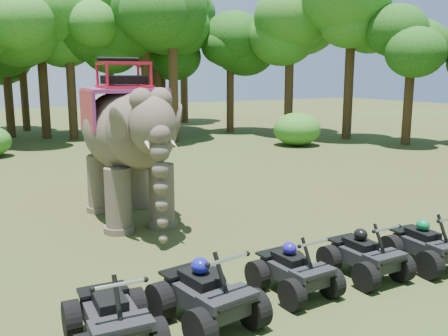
{
  "coord_description": "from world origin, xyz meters",
  "views": [
    {
      "loc": [
        -5.93,
        -9.21,
        4.2
      ],
      "look_at": [
        0.0,
        1.2,
        1.9
      ],
      "focal_mm": 40.0,
      "sensor_mm": 36.0,
      "label": 1
    }
  ],
  "objects_px": {
    "atv_3": "(365,248)",
    "atv_0": "(112,308)",
    "elephant": "(127,140)",
    "atv_4": "(428,238)",
    "atv_2": "(294,263)",
    "atv_1": "(206,285)"
  },
  "relations": [
    {
      "from": "atv_3",
      "to": "atv_0",
      "type": "bearing_deg",
      "value": -178.81
    },
    {
      "from": "elephant",
      "to": "atv_0",
      "type": "bearing_deg",
      "value": -107.6
    },
    {
      "from": "elephant",
      "to": "atv_4",
      "type": "height_order",
      "value": "elephant"
    },
    {
      "from": "atv_0",
      "to": "atv_2",
      "type": "relative_size",
      "value": 1.09
    },
    {
      "from": "atv_1",
      "to": "atv_4",
      "type": "relative_size",
      "value": 1.09
    },
    {
      "from": "atv_1",
      "to": "atv_3",
      "type": "height_order",
      "value": "atv_1"
    },
    {
      "from": "elephant",
      "to": "atv_1",
      "type": "relative_size",
      "value": 2.95
    },
    {
      "from": "atv_1",
      "to": "atv_4",
      "type": "bearing_deg",
      "value": -9.17
    },
    {
      "from": "atv_0",
      "to": "atv_4",
      "type": "xyz_separation_m",
      "value": [
        7.02,
        -0.15,
        -0.03
      ]
    },
    {
      "from": "atv_2",
      "to": "atv_3",
      "type": "relative_size",
      "value": 0.98
    },
    {
      "from": "atv_1",
      "to": "atv_4",
      "type": "xyz_separation_m",
      "value": [
        5.41,
        -0.12,
        -0.06
      ]
    },
    {
      "from": "atv_3",
      "to": "atv_1",
      "type": "bearing_deg",
      "value": -177.99
    },
    {
      "from": "atv_2",
      "to": "atv_3",
      "type": "distance_m",
      "value": 1.77
    },
    {
      "from": "atv_1",
      "to": "atv_4",
      "type": "height_order",
      "value": "atv_1"
    },
    {
      "from": "atv_1",
      "to": "atv_2",
      "type": "distance_m",
      "value": 2.04
    },
    {
      "from": "elephant",
      "to": "atv_2",
      "type": "distance_m",
      "value": 6.71
    },
    {
      "from": "atv_2",
      "to": "atv_3",
      "type": "xyz_separation_m",
      "value": [
        1.76,
        -0.1,
        0.01
      ]
    },
    {
      "from": "elephant",
      "to": "atv_0",
      "type": "xyz_separation_m",
      "value": [
        -2.56,
        -6.6,
        -1.64
      ]
    },
    {
      "from": "atv_3",
      "to": "atv_4",
      "type": "relative_size",
      "value": 0.98
    },
    {
      "from": "atv_1",
      "to": "atv_3",
      "type": "distance_m",
      "value": 3.79
    },
    {
      "from": "elephant",
      "to": "atv_1",
      "type": "bearing_deg",
      "value": -94.56
    },
    {
      "from": "atv_2",
      "to": "elephant",
      "type": "bearing_deg",
      "value": 96.76
    }
  ]
}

